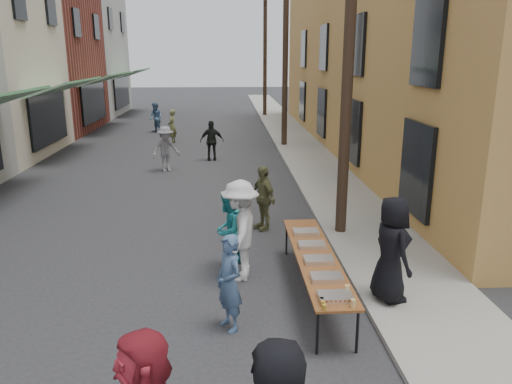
{
  "coord_description": "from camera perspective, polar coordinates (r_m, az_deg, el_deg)",
  "views": [
    {
      "loc": [
        1.6,
        -8.2,
        4.2
      ],
      "look_at": [
        2.22,
        2.26,
        1.3
      ],
      "focal_mm": 35.0,
      "sensor_mm": 36.0,
      "label": 1
    }
  ],
  "objects": [
    {
      "name": "utility_pole_mid",
      "position": [
        23.36,
        3.39,
        16.16
      ],
      "size": [
        0.26,
        0.26,
        9.0
      ],
      "primitive_type": "cylinder",
      "color": "#2D2116",
      "rests_on": "ground"
    },
    {
      "name": "catering_tray_foil_b",
      "position": [
        8.08,
        8.08,
        -9.65
      ],
      "size": [
        0.5,
        0.33,
        0.08
      ],
      "primitive_type": "cube",
      "color": "#B2B2B7",
      "rests_on": "serving_table"
    },
    {
      "name": "condiment_jar_c",
      "position": [
        7.38,
        7.52,
        -12.18
      ],
      "size": [
        0.07,
        0.07,
        0.08
      ],
      "primitive_type": "cylinder",
      "color": "#A57F26",
      "rests_on": "serving_table"
    },
    {
      "name": "ground",
      "position": [
        9.35,
        -13.13,
        -11.66
      ],
      "size": [
        120.0,
        120.0,
        0.0
      ],
      "primitive_type": "plane",
      "color": "#28282B",
      "rests_on": "ground"
    },
    {
      "name": "building_ochre",
      "position": [
        24.16,
        20.65,
        16.41
      ],
      "size": [
        10.0,
        28.0,
        10.0
      ],
      "primitive_type": "cube",
      "color": "#C08244",
      "rests_on": "ground"
    },
    {
      "name": "catering_tray_buns",
      "position": [
        8.71,
        7.17,
        -7.72
      ],
      "size": [
        0.5,
        0.33,
        0.08
      ],
      "primitive_type": "cube",
      "color": "tan",
      "rests_on": "serving_table"
    },
    {
      "name": "guest_front_e",
      "position": [
        12.24,
        0.81,
        -0.65
      ],
      "size": [
        0.79,
        1.02,
        1.61
      ],
      "primitive_type": "imported",
      "rotation": [
        0.0,
        0.0,
        -1.08
      ],
      "color": "brown",
      "rests_on": "ground"
    },
    {
      "name": "passerby_left",
      "position": [
        18.72,
        -10.27,
        4.86
      ],
      "size": [
        1.24,
        1.11,
        1.67
      ],
      "primitive_type": "imported",
      "rotation": [
        0.0,
        0.0,
        0.57
      ],
      "color": "slate",
      "rests_on": "ground"
    },
    {
      "name": "passerby_far",
      "position": [
        28.37,
        -11.37,
        8.33
      ],
      "size": [
        1.01,
        1.02,
        1.66
      ],
      "primitive_type": "imported",
      "rotation": [
        0.0,
        0.0,
        5.46
      ],
      "color": "#4E7197",
      "rests_on": "ground"
    },
    {
      "name": "guest_front_d",
      "position": [
        9.46,
        -1.84,
        -4.45
      ],
      "size": [
        0.96,
        1.38,
        1.96
      ],
      "primitive_type": "imported",
      "rotation": [
        0.0,
        0.0,
        -1.76
      ],
      "color": "silver",
      "rests_on": "ground"
    },
    {
      "name": "guest_front_b",
      "position": [
        7.86,
        -3.08,
        -10.34
      ],
      "size": [
        0.61,
        0.68,
        1.56
      ],
      "primitive_type": "imported",
      "rotation": [
        0.0,
        0.0,
        -1.05
      ],
      "color": "#415B7F",
      "rests_on": "ground"
    },
    {
      "name": "catering_tray_sausage",
      "position": [
        7.51,
        9.06,
        -11.74
      ],
      "size": [
        0.5,
        0.33,
        0.08
      ],
      "primitive_type": "cube",
      "color": "maroon",
      "rests_on": "serving_table"
    },
    {
      "name": "passerby_right",
      "position": [
        24.85,
        -9.57,
        7.42
      ],
      "size": [
        0.48,
        0.65,
        1.64
      ],
      "primitive_type": "imported",
      "rotation": [
        0.0,
        0.0,
        4.56
      ],
      "color": "#656B3E",
      "rests_on": "ground"
    },
    {
      "name": "passerby_mid",
      "position": [
        20.43,
        -5.07,
        5.85
      ],
      "size": [
        0.97,
        0.43,
        1.63
      ],
      "primitive_type": "imported",
      "rotation": [
        0.0,
        0.0,
        3.17
      ],
      "color": "black",
      "rests_on": "ground"
    },
    {
      "name": "utility_pole_far",
      "position": [
        35.31,
        1.04,
        15.93
      ],
      "size": [
        0.26,
        0.26,
        9.0
      ],
      "primitive_type": "cylinder",
      "color": "#2D2116",
      "rests_on": "ground"
    },
    {
      "name": "catering_tray_buns_end",
      "position": [
        9.99,
        5.73,
        -4.58
      ],
      "size": [
        0.5,
        0.33,
        0.08
      ],
      "primitive_type": "cube",
      "color": "tan",
      "rests_on": "serving_table"
    },
    {
      "name": "server",
      "position": [
        8.78,
        15.22,
        -6.32
      ],
      "size": [
        0.77,
        1.01,
        1.84
      ],
      "primitive_type": "imported",
      "rotation": [
        0.0,
        0.0,
        1.79
      ],
      "color": "black",
      "rests_on": "sidewalk"
    },
    {
      "name": "condiment_jar_a",
      "position": [
        7.21,
        7.82,
        -12.92
      ],
      "size": [
        0.07,
        0.07,
        0.08
      ],
      "primitive_type": "cylinder",
      "color": "#A57F26",
      "rests_on": "serving_table"
    },
    {
      "name": "catering_tray_foil_d",
      "position": [
        9.34,
        6.4,
        -6.04
      ],
      "size": [
        0.5,
        0.33,
        0.08
      ],
      "primitive_type": "cube",
      "color": "#B2B2B7",
      "rests_on": "serving_table"
    },
    {
      "name": "utility_pole_near",
      "position": [
        11.53,
        10.62,
        16.7
      ],
      "size": [
        0.26,
        0.26,
        9.0
      ],
      "primitive_type": "cylinder",
      "color": "#2D2116",
      "rests_on": "ground"
    },
    {
      "name": "sidewalk",
      "position": [
        23.81,
        4.9,
        5.36
      ],
      "size": [
        2.2,
        60.0,
        0.1
      ],
      "primitive_type": "cube",
      "color": "gray",
      "rests_on": "ground"
    },
    {
      "name": "condiment_jar_b",
      "position": [
        7.29,
        7.66,
        -12.55
      ],
      "size": [
        0.07,
        0.07,
        0.08
      ],
      "primitive_type": "cylinder",
      "color": "#A57F26",
      "rests_on": "serving_table"
    },
    {
      "name": "cup_stack",
      "position": [
        7.33,
        11.05,
        -12.38
      ],
      "size": [
        0.08,
        0.08,
        0.12
      ],
      "primitive_type": "cylinder",
      "color": "tan",
      "rests_on": "serving_table"
    },
    {
      "name": "guest_front_c",
      "position": [
        10.01,
        -3.18,
        -4.4
      ],
      "size": [
        0.86,
        0.95,
        1.6
      ],
      "primitive_type": "imported",
      "rotation": [
        0.0,
        0.0,
        -1.97
      ],
      "color": "teal",
      "rests_on": "ground"
    },
    {
      "name": "serving_table",
      "position": [
        9.01,
        6.81,
        -7.42
      ],
      "size": [
        0.7,
        4.0,
        0.75
      ],
      "color": "#602C17",
      "rests_on": "ground"
    }
  ]
}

